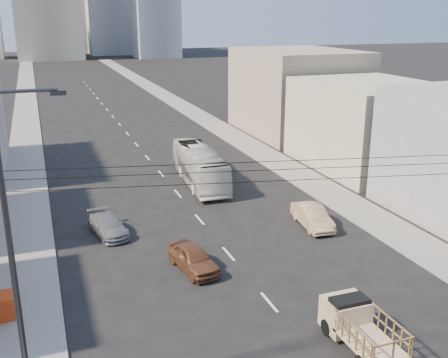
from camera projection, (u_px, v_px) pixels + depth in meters
sidewalk_left at (26, 112)px, 78.56m from camera, size 3.50×180.00×0.12m
sidewalk_right at (178, 103)px, 86.16m from camera, size 3.50×180.00×0.12m
lane_dashes at (123, 129)px, 67.13m from camera, size 0.15×104.00×0.01m
flatbed_pickup at (359, 324)px, 22.95m from camera, size 1.95×4.41×1.90m
city_bus at (200, 166)px, 45.19m from camera, size 3.35×11.30×3.11m
sedan_brown at (193, 258)px, 29.99m from camera, size 2.41×4.46×1.44m
sedan_tan at (312, 216)px, 36.13m from camera, size 1.97×4.59×1.47m
sedan_grey at (108, 225)px, 34.83m from camera, size 2.57×4.62×1.27m
streetlamp_left at (14, 253)px, 17.55m from camera, size 2.36×0.25×12.00m
overhead_wires at (354, 168)px, 18.23m from camera, size 23.01×5.02×0.72m
bldg_right_mid at (370, 125)px, 49.80m from camera, size 11.00×14.00×8.00m
bldg_right_far at (297, 92)px, 64.01m from camera, size 12.00×16.00×10.00m
midrise_east at (155, 14)px, 173.07m from camera, size 14.00×14.00×28.00m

